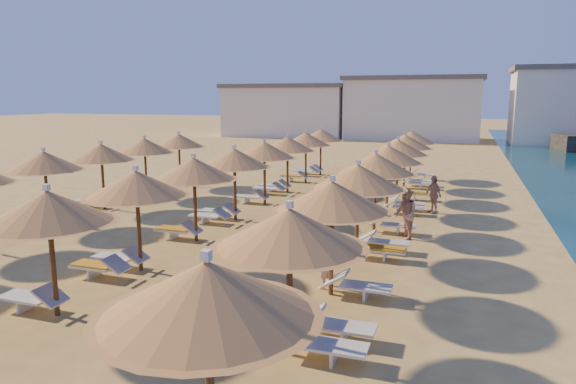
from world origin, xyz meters
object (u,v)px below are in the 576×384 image
at_px(parasol_row_east, 368,171).
at_px(parasol_row_west, 216,164).
at_px(beachgoer_b, 405,214).
at_px(beachgoer_c, 433,194).
at_px(beachgoer_a, 325,255).

distance_m(parasol_row_east, parasol_row_west, 5.67).
xyz_separation_m(parasol_row_west, beachgoer_b, (6.88, 0.98, -1.60)).
height_order(parasol_row_east, beachgoer_c, parasol_row_east).
distance_m(parasol_row_east, beachgoer_b, 2.23).
relative_size(beachgoer_c, beachgoer_b, 0.90).
bearing_deg(parasol_row_east, beachgoer_c, 71.23).
xyz_separation_m(beachgoer_c, beachgoer_a, (-2.18, -10.05, 0.08)).
bearing_deg(beachgoer_b, beachgoer_a, -42.87).
height_order(beachgoer_c, beachgoer_a, beachgoer_a).
height_order(parasol_row_west, beachgoer_c, parasol_row_west).
distance_m(parasol_row_east, beachgoer_a, 4.78).
relative_size(parasol_row_west, beachgoer_b, 17.81).
relative_size(parasol_row_east, parasol_row_west, 1.00).
bearing_deg(beachgoer_a, parasol_row_west, -127.02).
xyz_separation_m(beachgoer_a, beachgoer_b, (1.49, 5.47, 0.02)).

